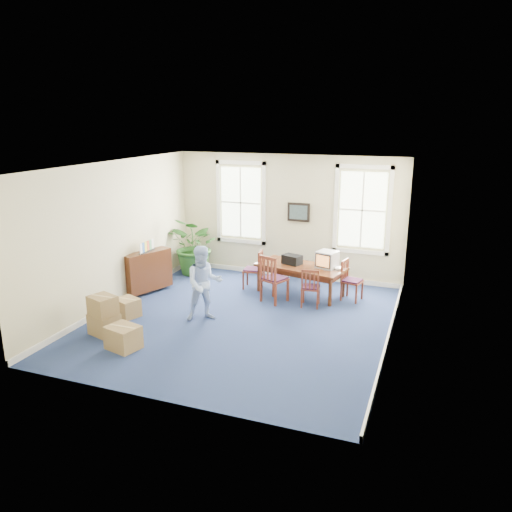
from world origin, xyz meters
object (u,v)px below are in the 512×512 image
(credenza, at_px, (148,274))
(cardboard_boxes, at_px, (116,314))
(chair_near_left, at_px, (275,278))
(conference_table, at_px, (301,280))
(crt_tv, at_px, (327,259))
(potted_plant, at_px, (196,246))
(man, at_px, (204,283))

(credenza, height_order, cardboard_boxes, credenza)
(credenza, bearing_deg, cardboard_boxes, -51.59)
(chair_near_left, xyz_separation_m, credenza, (-3.04, -0.48, -0.08))
(conference_table, height_order, crt_tv, crt_tv)
(crt_tv, relative_size, cardboard_boxes, 0.33)
(chair_near_left, distance_m, credenza, 3.08)
(crt_tv, xyz_separation_m, chair_near_left, (-1.04, -0.75, -0.34))
(crt_tv, xyz_separation_m, potted_plant, (-3.65, 0.49, -0.12))
(crt_tv, height_order, credenza, crt_tv)
(credenza, relative_size, cardboard_boxes, 0.84)
(crt_tv, height_order, chair_near_left, chair_near_left)
(chair_near_left, relative_size, cardboard_boxes, 0.78)
(crt_tv, xyz_separation_m, cardboard_boxes, (-3.38, -3.50, -0.49))
(chair_near_left, relative_size, credenza, 0.93)
(man, relative_size, potted_plant, 1.01)
(credenza, distance_m, potted_plant, 1.80)
(credenza, distance_m, cardboard_boxes, 2.37)
(man, bearing_deg, cardboard_boxes, -170.34)
(credenza, relative_size, potted_plant, 0.77)
(man, distance_m, cardboard_boxes, 1.84)
(conference_table, xyz_separation_m, potted_plant, (-3.04, 0.53, 0.43))
(crt_tv, bearing_deg, potted_plant, -171.10)
(conference_table, xyz_separation_m, chair_near_left, (-0.42, -0.71, 0.20))
(conference_table, distance_m, potted_plant, 3.12)
(cardboard_boxes, bearing_deg, credenza, 107.03)
(man, height_order, credenza, man)
(crt_tv, relative_size, chair_near_left, 0.42)
(potted_plant, xyz_separation_m, cardboard_boxes, (0.27, -3.99, -0.37))
(chair_near_left, xyz_separation_m, man, (-1.03, -1.51, 0.24))
(crt_tv, bearing_deg, credenza, -146.68)
(man, height_order, cardboard_boxes, man)
(chair_near_left, bearing_deg, man, 78.24)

